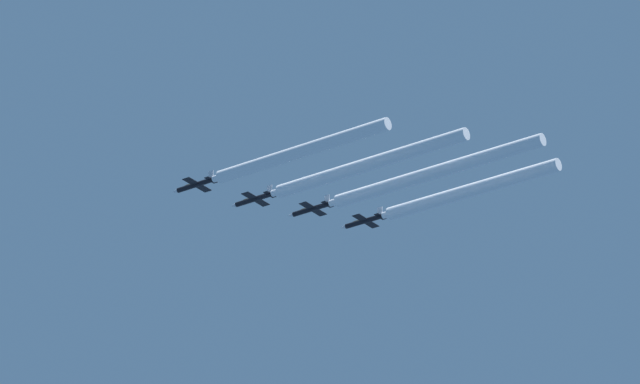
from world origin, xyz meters
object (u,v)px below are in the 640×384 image
jet_second_echelon (253,200)px  jet_third_echelon (310,209)px  jet_lead (194,185)px  jet_fourth_echelon (363,221)px

jet_second_echelon → jet_third_echelon: (9.62, -9.67, -1.48)m
jet_lead → jet_fourth_echelon: 41.06m
jet_third_echelon → jet_fourth_echelon: jet_third_echelon is taller
jet_second_echelon → jet_fourth_echelon: 26.81m
jet_fourth_echelon → jet_lead: bearing=140.1°
jet_lead → jet_second_echelon: jet_lead is taller
jet_second_echelon → jet_third_echelon: bearing=-45.2°
jet_third_echelon → jet_lead: bearing=138.6°
jet_lead → jet_second_echelon: 14.27m
jet_lead → jet_third_echelon: (20.80, -18.36, -3.24)m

